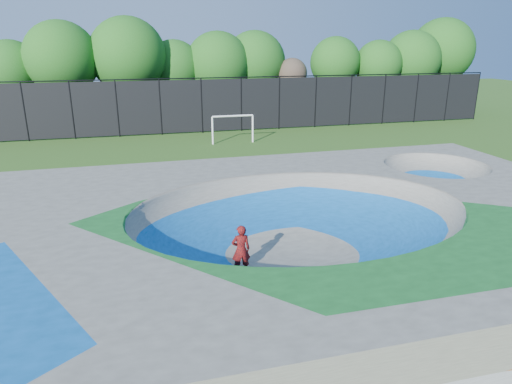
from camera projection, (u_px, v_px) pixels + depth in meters
ground at (299, 250)px, 15.01m from camera, size 120.00×120.00×0.00m
skate_deck at (300, 229)px, 14.77m from camera, size 22.00×14.00×1.50m
skater at (241, 250)px, 13.25m from camera, size 0.56×0.37×1.52m
skateboard at (241, 272)px, 13.48m from camera, size 0.78×0.22×0.05m
soccer_goal at (233, 124)px, 30.34m from camera, size 2.87×0.12×1.89m
fence at (202, 105)px, 33.61m from camera, size 48.09×0.09×4.04m
treeline at (193, 61)px, 37.22m from camera, size 53.24×7.68×8.70m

